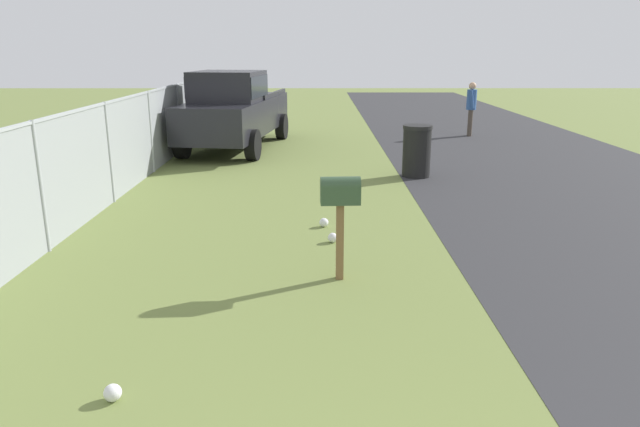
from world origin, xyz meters
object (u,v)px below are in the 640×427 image
(mailbox, at_px, (340,199))
(trash_bin, at_px, (417,151))
(pickup_truck, at_px, (234,108))
(pedestrian, at_px, (471,105))

(mailbox, bearing_deg, trash_bin, -20.69)
(pickup_truck, bearing_deg, trash_bin, 58.76)
(pickup_truck, xyz_separation_m, pedestrian, (2.42, -7.01, -0.15))
(pickup_truck, bearing_deg, mailbox, 23.23)
(pickup_truck, bearing_deg, pedestrian, 117.10)
(mailbox, xyz_separation_m, trash_bin, (5.75, -1.84, -0.44))
(mailbox, bearing_deg, pickup_truck, 12.19)
(pickup_truck, relative_size, trash_bin, 5.03)
(trash_bin, bearing_deg, mailbox, 162.27)
(mailbox, distance_m, pickup_truck, 9.66)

